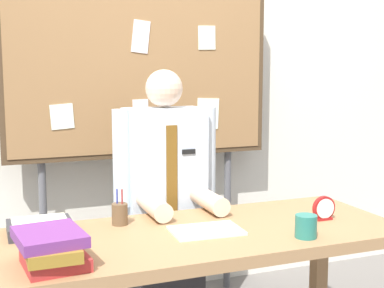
% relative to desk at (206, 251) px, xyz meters
% --- Properties ---
extents(back_wall, '(6.40, 0.08, 2.70)m').
position_rel_desk_xyz_m(back_wall, '(0.00, 1.18, 0.71)').
color(back_wall, silver).
rests_on(back_wall, ground_plane).
extents(desk, '(1.69, 0.71, 0.73)m').
position_rel_desk_xyz_m(desk, '(0.00, 0.00, 0.00)').
color(desk, '#9E754C').
rests_on(desk, ground_plane).
extents(person, '(0.55, 0.56, 1.41)m').
position_rel_desk_xyz_m(person, '(0.00, 0.55, 0.02)').
color(person, '#2D2D33').
rests_on(person, ground_plane).
extents(bulletin_board, '(1.57, 0.09, 1.87)m').
position_rel_desk_xyz_m(bulletin_board, '(0.00, 0.97, 0.72)').
color(bulletin_board, '#4C3823').
rests_on(bulletin_board, ground_plane).
extents(book_stack, '(0.25, 0.29, 0.13)m').
position_rel_desk_xyz_m(book_stack, '(-0.66, -0.19, 0.16)').
color(book_stack, '#B22D2D').
rests_on(book_stack, desk).
extents(open_notebook, '(0.30, 0.21, 0.01)m').
position_rel_desk_xyz_m(open_notebook, '(-0.01, -0.02, 0.10)').
color(open_notebook, '#F4EFCC').
rests_on(open_notebook, desk).
extents(desk_clock, '(0.11, 0.04, 0.11)m').
position_rel_desk_xyz_m(desk_clock, '(0.56, -0.04, 0.14)').
color(desk_clock, maroon).
rests_on(desk_clock, desk).
extents(coffee_mug, '(0.09, 0.09, 0.09)m').
position_rel_desk_xyz_m(coffee_mug, '(0.34, -0.24, 0.14)').
color(coffee_mug, '#267266').
rests_on(coffee_mug, desk).
extents(pen_holder, '(0.07, 0.07, 0.16)m').
position_rel_desk_xyz_m(pen_holder, '(-0.32, 0.22, 0.14)').
color(pen_holder, brown).
rests_on(pen_holder, desk).
extents(paper_tray, '(0.26, 0.20, 0.06)m').
position_rel_desk_xyz_m(paper_tray, '(-0.66, 0.21, 0.12)').
color(paper_tray, '#333338').
rests_on(paper_tray, desk).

